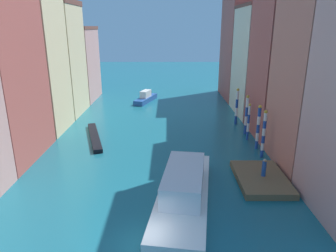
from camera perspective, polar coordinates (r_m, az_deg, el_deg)
The scene contains 18 objects.
ground_plane at distance 41.71m, azimuth -2.03°, elevation 0.34°, with size 154.00×154.00×0.00m, color #196070.
building_left_2 at distance 40.79m, azimuth -24.27°, elevation 14.18°, with size 6.42×7.35×21.98m.
building_left_3 at distance 48.54m, azimuth -20.02°, elevation 11.57°, with size 6.42×8.45×16.17m.
building_left_4 at distance 57.52m, azimuth -16.78°, elevation 10.96°, with size 6.42×9.66×12.67m.
building_right_1 at distance 30.39m, azimuth 26.74°, elevation 12.69°, with size 6.42×8.44×21.58m.
building_right_2 at distance 38.61m, azimuth 20.59°, elevation 11.33°, with size 6.42×8.60×17.78m.
building_right_3 at distance 47.69m, azimuth 16.51°, elevation 11.45°, with size 6.42×10.23×15.59m.
building_right_4 at distance 58.40m, azimuth 13.52°, elevation 13.91°, with size 6.42×11.81×17.93m.
waterfront_dock at distance 27.76m, azimuth 16.67°, elevation -9.27°, with size 4.09×6.25×0.54m.
person_on_dock at distance 27.36m, azimuth 17.18°, elevation -7.42°, with size 0.36×0.36×1.56m.
mooring_pole_0 at distance 31.86m, azimuth 17.14°, elevation -1.33°, with size 0.36×0.36×4.94m.
mooring_pole_1 at distance 33.97m, azimuth 16.19°, elevation -0.12°, with size 0.36×0.36×4.87m.
mooring_pole_2 at distance 36.48m, azimuth 14.50°, elevation 0.81°, with size 0.30×0.30×4.34m.
mooring_pole_3 at distance 38.38m, azimuth 14.15°, elevation 2.10°, with size 0.37×0.37×4.86m.
mooring_pole_4 at distance 42.10m, azimuth 12.44°, elevation 3.64°, with size 0.38×0.38×4.90m.
vaporetto_white at distance 23.42m, azimuth 2.77°, elevation -11.66°, with size 5.39×13.31×2.72m.
gondola_black at distance 37.30m, azimuth -13.61°, elevation -1.97°, with size 3.76×9.39×0.45m.
motorboat_0 at distance 54.41m, azimuth -4.31°, elevation 5.22°, with size 3.81×7.21×1.96m.
Camera 1 is at (1.36, -15.23, 12.61)m, focal length 32.92 mm.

